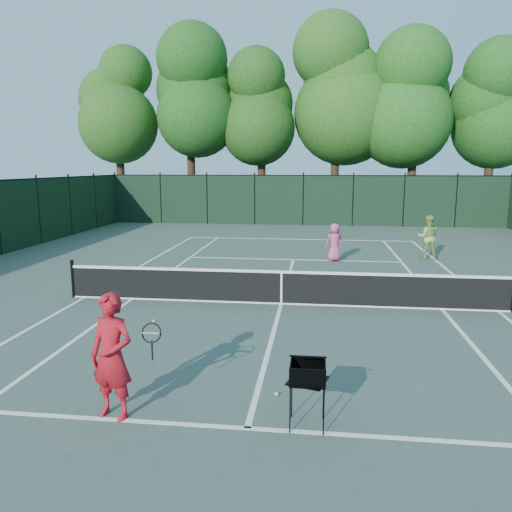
# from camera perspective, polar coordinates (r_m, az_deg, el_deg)

# --- Properties ---
(ground) EXTENTS (90.00, 90.00, 0.00)m
(ground) POSITION_cam_1_polar(r_m,az_deg,el_deg) (13.29, 2.90, -5.51)
(ground) COLOR #425045
(ground) RESTS_ON ground
(sideline_doubles_left) EXTENTS (0.10, 23.77, 0.01)m
(sideline_doubles_left) POSITION_cam_1_polar(r_m,az_deg,el_deg) (14.72, -18.98, -4.49)
(sideline_doubles_left) COLOR white
(sideline_doubles_left) RESTS_ON ground
(sideline_doubles_right) EXTENTS (0.10, 23.77, 0.01)m
(sideline_doubles_right) POSITION_cam_1_polar(r_m,az_deg,el_deg) (14.03, 25.98, -5.71)
(sideline_doubles_right) COLOR white
(sideline_doubles_right) RESTS_ON ground
(sideline_singles_left) EXTENTS (0.10, 23.77, 0.01)m
(sideline_singles_left) POSITION_cam_1_polar(r_m,az_deg,el_deg) (14.18, -13.98, -4.79)
(sideline_singles_left) COLOR white
(sideline_singles_left) RESTS_ON ground
(sideline_singles_right) EXTENTS (0.10, 23.77, 0.01)m
(sideline_singles_right) POSITION_cam_1_polar(r_m,az_deg,el_deg) (13.64, 20.50, -5.74)
(sideline_singles_right) COLOR white
(sideline_singles_right) RESTS_ON ground
(baseline_far) EXTENTS (10.97, 0.10, 0.01)m
(baseline_far) POSITION_cam_1_polar(r_m,az_deg,el_deg) (24.92, 4.92, 1.92)
(baseline_far) COLOR white
(baseline_far) RESTS_ON ground
(service_line_near) EXTENTS (8.23, 0.10, 0.01)m
(service_line_near) POSITION_cam_1_polar(r_m,az_deg,el_deg) (7.37, -0.99, -19.09)
(service_line_near) COLOR white
(service_line_near) RESTS_ON ground
(service_line_far) EXTENTS (8.23, 0.10, 0.01)m
(service_line_far) POSITION_cam_1_polar(r_m,az_deg,el_deg) (19.52, 4.29, -0.41)
(service_line_far) COLOR white
(service_line_far) RESTS_ON ground
(center_service_line) EXTENTS (0.10, 12.80, 0.01)m
(center_service_line) POSITION_cam_1_polar(r_m,az_deg,el_deg) (13.29, 2.90, -5.50)
(center_service_line) COLOR white
(center_service_line) RESTS_ON ground
(tennis_net) EXTENTS (11.69, 0.09, 1.06)m
(tennis_net) POSITION_cam_1_polar(r_m,az_deg,el_deg) (13.17, 2.92, -3.52)
(tennis_net) COLOR black
(tennis_net) RESTS_ON ground
(fence_far) EXTENTS (24.00, 0.05, 3.00)m
(fence_far) POSITION_cam_1_polar(r_m,az_deg,el_deg) (30.84, 5.41, 6.31)
(fence_far) COLOR black
(fence_far) RESTS_ON ground
(tree_0) EXTENTS (6.40, 6.40, 13.14)m
(tree_0) POSITION_cam_1_polar(r_m,az_deg,el_deg) (37.25, -15.59, 16.94)
(tree_0) COLOR black
(tree_0) RESTS_ON ground
(tree_1) EXTENTS (6.80, 6.80, 13.98)m
(tree_1) POSITION_cam_1_polar(r_m,az_deg,el_deg) (36.24, -7.60, 18.26)
(tree_1) COLOR black
(tree_1) RESTS_ON ground
(tree_2) EXTENTS (6.00, 6.00, 12.40)m
(tree_2) POSITION_cam_1_polar(r_m,az_deg,el_deg) (35.02, 0.66, 17.04)
(tree_2) COLOR black
(tree_2) RESTS_ON ground
(tree_3) EXTENTS (7.00, 7.00, 14.45)m
(tree_3) POSITION_cam_1_polar(r_m,az_deg,el_deg) (35.48, 9.27, 18.90)
(tree_3) COLOR black
(tree_3) RESTS_ON ground
(tree_4) EXTENTS (6.20, 6.20, 12.97)m
(tree_4) POSITION_cam_1_polar(r_m,az_deg,el_deg) (35.18, 17.82, 17.21)
(tree_4) COLOR black
(tree_4) RESTS_ON ground
(tree_5) EXTENTS (5.80, 5.80, 12.23)m
(tree_5) POSITION_cam_1_polar(r_m,az_deg,el_deg) (36.81, 25.59, 15.71)
(tree_5) COLOR black
(tree_5) RESTS_ON ground
(coach) EXTENTS (1.05, 0.59, 1.86)m
(coach) POSITION_cam_1_polar(r_m,az_deg,el_deg) (7.57, -16.13, -10.95)
(coach) COLOR #B4141F
(coach) RESTS_ON ground
(player_pink) EXTENTS (0.83, 0.69, 1.46)m
(player_pink) POSITION_cam_1_polar(r_m,az_deg,el_deg) (19.31, 8.96, 1.57)
(player_pink) COLOR #CE497E
(player_pink) RESTS_ON ground
(player_green) EXTENTS (0.89, 0.72, 1.72)m
(player_green) POSITION_cam_1_polar(r_m,az_deg,el_deg) (20.66, 19.03, 2.06)
(player_green) COLOR #93B65B
(player_green) RESTS_ON ground
(ball_hopper) EXTENTS (0.61, 0.61, 0.95)m
(ball_hopper) POSITION_cam_1_polar(r_m,az_deg,el_deg) (7.12, 5.94, -13.12)
(ball_hopper) COLOR black
(ball_hopper) RESTS_ON ground
(loose_ball_near_cart) EXTENTS (0.07, 0.07, 0.07)m
(loose_ball_near_cart) POSITION_cam_1_polar(r_m,az_deg,el_deg) (8.25, 2.36, -15.46)
(loose_ball_near_cart) COLOR yellow
(loose_ball_near_cart) RESTS_ON ground
(loose_ball_midcourt) EXTENTS (0.07, 0.07, 0.07)m
(loose_ball_midcourt) POSITION_cam_1_polar(r_m,az_deg,el_deg) (12.01, -11.60, -7.29)
(loose_ball_midcourt) COLOR #D2E62F
(loose_ball_midcourt) RESTS_ON ground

